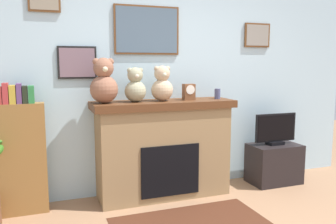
# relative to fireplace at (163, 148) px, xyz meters

# --- Properties ---
(back_wall) EXTENTS (5.20, 0.15, 2.60)m
(back_wall) POSITION_rel_fireplace_xyz_m (0.11, 0.29, 0.75)
(back_wall) COLOR silver
(back_wall) RESTS_ON ground_plane
(fireplace) EXTENTS (1.59, 0.52, 1.10)m
(fireplace) POSITION_rel_fireplace_xyz_m (0.00, 0.00, 0.00)
(fireplace) COLOR #93744E
(fireplace) RESTS_ON ground_plane
(bookshelf) EXTENTS (0.47, 0.16, 1.32)m
(bookshelf) POSITION_rel_fireplace_xyz_m (-1.49, 0.03, 0.06)
(bookshelf) COLOR olive
(bookshelf) RESTS_ON ground_plane
(tv_stand) EXTENTS (0.63, 0.40, 0.50)m
(tv_stand) POSITION_rel_fireplace_xyz_m (1.46, -0.07, -0.31)
(tv_stand) COLOR black
(tv_stand) RESTS_ON ground_plane
(television) EXTENTS (0.57, 0.14, 0.39)m
(television) POSITION_rel_fireplace_xyz_m (1.46, -0.07, 0.13)
(television) COLOR black
(television) RESTS_ON tv_stand
(candle_jar) EXTENTS (0.07, 0.07, 0.12)m
(candle_jar) POSITION_rel_fireplace_xyz_m (0.66, -0.02, 0.60)
(candle_jar) COLOR #4C517A
(candle_jar) RESTS_ON fireplace
(mantel_clock) EXTENTS (0.13, 0.10, 0.18)m
(mantel_clock) POSITION_rel_fireplace_xyz_m (0.30, -0.02, 0.63)
(mantel_clock) COLOR brown
(mantel_clock) RESTS_ON fireplace
(teddy_bear_tan) EXTENTS (0.29, 0.29, 0.47)m
(teddy_bear_tan) POSITION_rel_fireplace_xyz_m (-0.66, -0.02, 0.75)
(teddy_bear_tan) COLOR #925F47
(teddy_bear_tan) RESTS_ON fireplace
(teddy_bear_cream) EXTENTS (0.23, 0.23, 0.37)m
(teddy_bear_cream) POSITION_rel_fireplace_xyz_m (-0.32, -0.02, 0.71)
(teddy_bear_cream) COLOR tan
(teddy_bear_cream) RESTS_ON fireplace
(teddy_bear_grey) EXTENTS (0.24, 0.24, 0.39)m
(teddy_bear_grey) POSITION_rel_fireplace_xyz_m (-0.02, -0.02, 0.72)
(teddy_bear_grey) COLOR tan
(teddy_bear_grey) RESTS_ON fireplace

